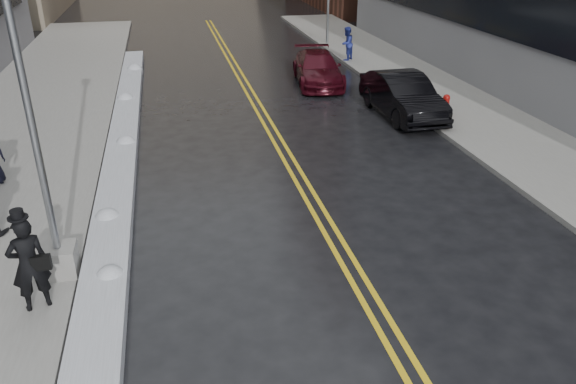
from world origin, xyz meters
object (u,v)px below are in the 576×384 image
pedestrian_east (347,44)px  fire_hydrant (446,103)px  car_black (403,96)px  car_maroon (318,69)px  lamppost (40,163)px  pedestrian_fedora (29,264)px

pedestrian_east → fire_hydrant: bearing=50.5°
car_black → car_maroon: 5.48m
car_maroon → fire_hydrant: bearing=-52.5°
lamppost → pedestrian_east: 20.92m
fire_hydrant → car_black: bearing=161.3°
lamppost → pedestrian_fedora: 1.83m
pedestrian_east → car_black: size_ratio=0.35×
pedestrian_fedora → pedestrian_east: pedestrian_fedora is taller
car_maroon → pedestrian_fedora: bearing=-115.0°
lamppost → pedestrian_fedora: size_ratio=4.17×
fire_hydrant → car_maroon: (-3.32, 5.67, 0.14)m
car_black → lamppost: bearing=-143.2°
fire_hydrant → pedestrian_fedora: bearing=-144.3°
pedestrian_fedora → car_maroon: pedestrian_fedora is taller
fire_hydrant → pedestrian_east: pedestrian_east is taller
fire_hydrant → car_black: (-1.50, 0.51, 0.23)m
lamppost → fire_hydrant: (12.30, 8.00, -1.98)m
pedestrian_fedora → car_maroon: (9.25, 14.72, -0.38)m
pedestrian_fedora → pedestrian_east: 21.89m
lamppost → car_maroon: size_ratio=1.62×
pedestrian_fedora → car_black: size_ratio=0.39×
fire_hydrant → pedestrian_east: 9.45m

